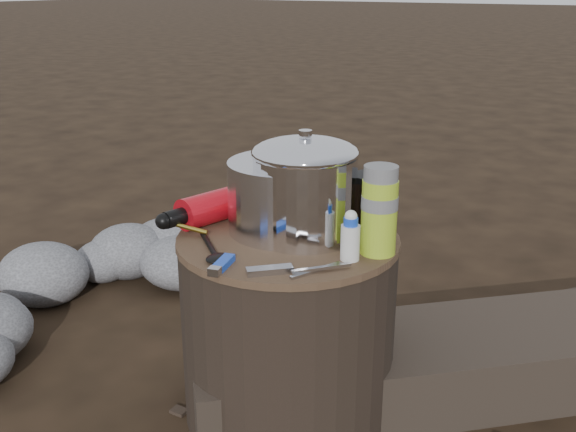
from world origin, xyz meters
The scene contains 16 objects.
ground centered at (0.00, 0.00, 0.00)m, with size 60.00×60.00×0.00m, color black.
stump centered at (0.00, 0.00, 0.22)m, with size 0.47×0.47×0.43m, color black.
rock_ring centered at (-0.77, 0.10, 0.09)m, with size 0.43×0.94×0.19m, color slate, non-canonical shape.
log_main centered at (0.52, 0.50, 0.08)m, with size 0.32×1.88×0.16m, color #312820.
foil_windscreen centered at (-0.02, 0.03, 0.51)m, with size 0.25×0.25×0.15m, color silver.
camping_pot centered at (0.03, 0.02, 0.54)m, with size 0.22×0.22×0.22m, color silver.
fuel_bottle centered at (-0.19, 0.02, 0.47)m, with size 0.07×0.30×0.07m, color red, non-canonical shape.
thermos centered at (0.20, 0.02, 0.52)m, with size 0.07×0.07×0.18m, color #9EC027.
travel_mug centered at (0.14, 0.11, 0.50)m, with size 0.09×0.09×0.13m, color black.
stuff_sack centered at (-0.15, 0.13, 0.49)m, with size 0.17×0.14×0.12m, color orange.
food_pouch centered at (-0.04, 0.18, 0.51)m, with size 0.12×0.03×0.15m, color #141D4F.
lighter centered at (-0.02, -0.20, 0.44)m, with size 0.02×0.09×0.02m, color blue.
multitool centered at (0.07, -0.18, 0.44)m, with size 0.02×0.09×0.01m, color #ABACB0.
pot_grabber centered at (0.14, -0.13, 0.44)m, with size 0.03×0.12×0.01m, color #ABACB0, non-canonical shape.
spork centered at (-0.10, -0.14, 0.44)m, with size 0.03×0.16×0.01m, color black, non-canonical shape.
squeeze_bottle centered at (0.17, -0.04, 0.48)m, with size 0.04×0.04×0.09m, color silver.
Camera 1 is at (0.72, -1.13, 0.95)m, focal length 41.97 mm.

